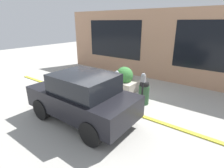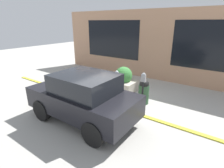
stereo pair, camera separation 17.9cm
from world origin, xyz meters
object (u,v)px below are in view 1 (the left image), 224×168
object	(u,v)px
parking_meter_nearest	(143,86)
parked_car_front	(83,97)
trash_bin	(144,92)
parking_meter_middle	(96,78)
planter_box	(124,81)
parking_meter_second	(117,82)

from	to	relation	value
parking_meter_nearest	parked_car_front	size ratio (longest dim) A/B	0.39
trash_bin	parking_meter_middle	bearing A→B (deg)	12.50
parking_meter_middle	planter_box	xyz separation A→B (m)	(-0.78, -1.24, -0.32)
parking_meter_nearest	planter_box	bearing A→B (deg)	-37.58
parking_meter_second	parked_car_front	xyz separation A→B (m)	(0.05, 1.96, -0.02)
planter_box	trash_bin	world-z (taller)	planter_box
parking_meter_second	parked_car_front	distance (m)	1.96
parking_meter_second	parked_car_front	bearing A→B (deg)	88.55
parking_meter_middle	trash_bin	size ratio (longest dim) A/B	1.23
parked_car_front	planter_box	bearing A→B (deg)	-83.34
parking_meter_nearest	planter_box	distance (m)	2.14
parking_meter_nearest	parking_meter_second	size ratio (longest dim) A/B	1.09
parking_meter_middle	planter_box	bearing A→B (deg)	-122.22
parking_meter_nearest	trash_bin	distance (m)	0.72
planter_box	parked_car_front	bearing A→B (deg)	96.59
parking_meter_nearest	trash_bin	size ratio (longest dim) A/B	1.42
parking_meter_middle	trash_bin	distance (m)	2.32
parking_meter_nearest	parked_car_front	bearing A→B (deg)	56.14
parking_meter_nearest	planter_box	size ratio (longest dim) A/B	1.22
parking_meter_middle	parked_car_front	bearing A→B (deg)	120.51
parking_meter_second	planter_box	size ratio (longest dim) A/B	1.12
parking_meter_second	trash_bin	distance (m)	1.22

